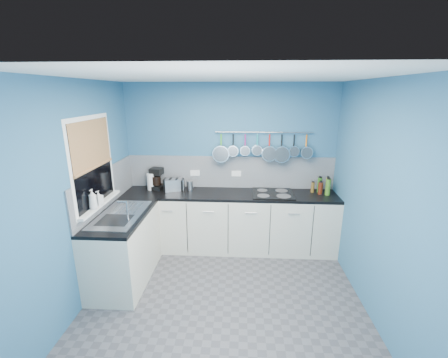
# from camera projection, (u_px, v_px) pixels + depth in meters

# --- Properties ---
(floor) EXTENTS (3.20, 3.00, 0.02)m
(floor) POSITION_uv_depth(u_px,v_px,m) (224.00, 297.00, 3.58)
(floor) COLOR #47474C
(floor) RESTS_ON ground
(ceiling) EXTENTS (3.20, 3.00, 0.02)m
(ceiling) POSITION_uv_depth(u_px,v_px,m) (225.00, 75.00, 2.88)
(ceiling) COLOR white
(ceiling) RESTS_ON ground
(wall_back) EXTENTS (3.20, 0.02, 2.50)m
(wall_back) POSITION_uv_depth(u_px,v_px,m) (230.00, 166.00, 4.68)
(wall_back) COLOR #2D6084
(wall_back) RESTS_ON ground
(wall_front) EXTENTS (3.20, 0.02, 2.50)m
(wall_front) POSITION_uv_depth(u_px,v_px,m) (210.00, 285.00, 1.79)
(wall_front) COLOR #2D6084
(wall_front) RESTS_ON ground
(wall_left) EXTENTS (0.02, 3.00, 2.50)m
(wall_left) POSITION_uv_depth(u_px,v_px,m) (80.00, 195.00, 3.32)
(wall_left) COLOR #2D6084
(wall_left) RESTS_ON ground
(wall_right) EXTENTS (0.02, 3.00, 2.50)m
(wall_right) POSITION_uv_depth(u_px,v_px,m) (377.00, 202.00, 3.14)
(wall_right) COLOR #2D6084
(wall_right) RESTS_ON ground
(backsplash_back) EXTENTS (3.20, 0.02, 0.50)m
(backsplash_back) POSITION_uv_depth(u_px,v_px,m) (230.00, 172.00, 4.69)
(backsplash_back) COLOR #95979B
(backsplash_back) RESTS_ON wall_back
(backsplash_left) EXTENTS (0.02, 1.80, 0.50)m
(backsplash_left) POSITION_uv_depth(u_px,v_px,m) (107.00, 188.00, 3.93)
(backsplash_left) COLOR #95979B
(backsplash_left) RESTS_ON wall_left
(cabinet_run_back) EXTENTS (3.20, 0.60, 0.86)m
(cabinet_run_back) POSITION_uv_depth(u_px,v_px,m) (229.00, 222.00, 4.61)
(cabinet_run_back) COLOR beige
(cabinet_run_back) RESTS_ON ground
(worktop_back) EXTENTS (3.20, 0.60, 0.04)m
(worktop_back) POSITION_uv_depth(u_px,v_px,m) (229.00, 194.00, 4.49)
(worktop_back) COLOR black
(worktop_back) RESTS_ON cabinet_run_back
(cabinet_run_left) EXTENTS (0.60, 1.20, 0.86)m
(cabinet_run_left) POSITION_uv_depth(u_px,v_px,m) (124.00, 249.00, 3.82)
(cabinet_run_left) COLOR beige
(cabinet_run_left) RESTS_ON ground
(worktop_left) EXTENTS (0.60, 1.20, 0.04)m
(worktop_left) POSITION_uv_depth(u_px,v_px,m) (121.00, 216.00, 3.70)
(worktop_left) COLOR black
(worktop_left) RESTS_ON cabinet_run_left
(window_frame) EXTENTS (0.01, 1.00, 1.10)m
(window_frame) POSITION_uv_depth(u_px,v_px,m) (93.00, 163.00, 3.53)
(window_frame) COLOR white
(window_frame) RESTS_ON wall_left
(window_glass) EXTENTS (0.01, 0.90, 1.00)m
(window_glass) POSITION_uv_depth(u_px,v_px,m) (93.00, 163.00, 3.53)
(window_glass) COLOR black
(window_glass) RESTS_ON wall_left
(bamboo_blind) EXTENTS (0.01, 0.90, 0.55)m
(bamboo_blind) POSITION_uv_depth(u_px,v_px,m) (92.00, 144.00, 3.46)
(bamboo_blind) COLOR tan
(bamboo_blind) RESTS_ON wall_left
(window_sill) EXTENTS (0.10, 0.98, 0.03)m
(window_sill) POSITION_uv_depth(u_px,v_px,m) (100.00, 204.00, 3.67)
(window_sill) COLOR white
(window_sill) RESTS_ON wall_left
(sink_unit) EXTENTS (0.50, 0.95, 0.01)m
(sink_unit) POSITION_uv_depth(u_px,v_px,m) (121.00, 214.00, 3.69)
(sink_unit) COLOR silver
(sink_unit) RESTS_ON worktop_left
(mixer_tap) EXTENTS (0.12, 0.08, 0.26)m
(mixer_tap) POSITION_uv_depth(u_px,v_px,m) (127.00, 211.00, 3.47)
(mixer_tap) COLOR silver
(mixer_tap) RESTS_ON worktop_left
(socket_left) EXTENTS (0.15, 0.01, 0.09)m
(socket_left) POSITION_uv_depth(u_px,v_px,m) (195.00, 173.00, 4.71)
(socket_left) COLOR white
(socket_left) RESTS_ON backsplash_back
(socket_right) EXTENTS (0.15, 0.01, 0.09)m
(socket_right) POSITION_uv_depth(u_px,v_px,m) (236.00, 174.00, 4.67)
(socket_right) COLOR white
(socket_right) RESTS_ON backsplash_back
(pot_rail) EXTENTS (1.45, 0.02, 0.02)m
(pot_rail) POSITION_uv_depth(u_px,v_px,m) (264.00, 132.00, 4.45)
(pot_rail) COLOR silver
(pot_rail) RESTS_ON wall_back
(soap_bottle_a) EXTENTS (0.09, 0.10, 0.24)m
(soap_bottle_a) POSITION_uv_depth(u_px,v_px,m) (93.00, 199.00, 3.44)
(soap_bottle_a) COLOR white
(soap_bottle_a) RESTS_ON window_sill
(soap_bottle_b) EXTENTS (0.10, 0.10, 0.17)m
(soap_bottle_b) POSITION_uv_depth(u_px,v_px,m) (99.00, 198.00, 3.59)
(soap_bottle_b) COLOR white
(soap_bottle_b) RESTS_ON window_sill
(paper_towel) EXTENTS (0.12, 0.12, 0.26)m
(paper_towel) POSITION_uv_depth(u_px,v_px,m) (151.00, 182.00, 4.61)
(paper_towel) COLOR white
(paper_towel) RESTS_ON worktop_back
(coffee_maker) EXTENTS (0.22, 0.24, 0.33)m
(coffee_maker) POSITION_uv_depth(u_px,v_px,m) (157.00, 179.00, 4.63)
(coffee_maker) COLOR black
(coffee_maker) RESTS_ON worktop_back
(toaster) EXTENTS (0.32, 0.24, 0.18)m
(toaster) POSITION_uv_depth(u_px,v_px,m) (174.00, 185.00, 4.59)
(toaster) COLOR silver
(toaster) RESTS_ON worktop_back
(canister) EXTENTS (0.12, 0.12, 0.14)m
(canister) POSITION_uv_depth(u_px,v_px,m) (190.00, 185.00, 4.62)
(canister) COLOR silver
(canister) RESTS_ON worktop_back
(hob) EXTENTS (0.60, 0.53, 0.01)m
(hob) POSITION_uv_depth(u_px,v_px,m) (273.00, 193.00, 4.44)
(hob) COLOR black
(hob) RESTS_ON worktop_back
(pan_0) EXTENTS (0.26, 0.12, 0.45)m
(pan_0) POSITION_uv_depth(u_px,v_px,m) (221.00, 147.00, 4.53)
(pan_0) COLOR silver
(pan_0) RESTS_ON pot_rail
(pan_1) EXTENTS (0.17, 0.11, 0.36)m
(pan_1) POSITION_uv_depth(u_px,v_px,m) (233.00, 144.00, 4.51)
(pan_1) COLOR silver
(pan_1) RESTS_ON pot_rail
(pan_2) EXTENTS (0.15, 0.12, 0.34)m
(pan_2) POSITION_uv_depth(u_px,v_px,m) (245.00, 144.00, 4.50)
(pan_2) COLOR silver
(pan_2) RESTS_ON pot_rail
(pan_3) EXTENTS (0.16, 0.07, 0.35)m
(pan_3) POSITION_uv_depth(u_px,v_px,m) (257.00, 144.00, 4.49)
(pan_3) COLOR silver
(pan_3) RESTS_ON pot_rail
(pan_4) EXTENTS (0.23, 0.12, 0.42)m
(pan_4) POSITION_uv_depth(u_px,v_px,m) (269.00, 147.00, 4.49)
(pan_4) COLOR silver
(pan_4) RESTS_ON pot_rail
(pan_5) EXTENTS (0.25, 0.12, 0.44)m
(pan_5) POSITION_uv_depth(u_px,v_px,m) (281.00, 147.00, 4.48)
(pan_5) COLOR silver
(pan_5) RESTS_ON pot_rail
(pan_6) EXTENTS (0.16, 0.10, 0.35)m
(pan_6) POSITION_uv_depth(u_px,v_px,m) (294.00, 145.00, 4.46)
(pan_6) COLOR silver
(pan_6) RESTS_ON pot_rail
(pan_7) EXTENTS (0.18, 0.12, 0.37)m
(pan_7) POSITION_uv_depth(u_px,v_px,m) (306.00, 145.00, 4.45)
(pan_7) COLOR silver
(pan_7) RESTS_ON pot_rail
(condiment_0) EXTENTS (0.05, 0.05, 0.24)m
(condiment_0) POSITION_uv_depth(u_px,v_px,m) (327.00, 185.00, 4.46)
(condiment_0) COLOR olive
(condiment_0) RESTS_ON worktop_back
(condiment_1) EXTENTS (0.07, 0.07, 0.22)m
(condiment_1) POSITION_uv_depth(u_px,v_px,m) (320.00, 185.00, 4.51)
(condiment_1) COLOR #265919
(condiment_1) RESTS_ON worktop_back
(condiment_2) EXTENTS (0.05, 0.05, 0.15)m
(condiment_2) POSITION_uv_depth(u_px,v_px,m) (313.00, 187.00, 4.50)
(condiment_2) COLOR brown
(condiment_2) RESTS_ON worktop_back
(condiment_3) EXTENTS (0.07, 0.07, 0.24)m
(condiment_3) POSITION_uv_depth(u_px,v_px,m) (328.00, 187.00, 4.37)
(condiment_3) COLOR #3F721E
(condiment_3) RESTS_ON worktop_back
(condiment_4) EXTENTS (0.07, 0.07, 0.18)m
(condiment_4) POSITION_uv_depth(u_px,v_px,m) (320.00, 188.00, 4.41)
(condiment_4) COLOR #4C190C
(condiment_4) RESTS_ON worktop_back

